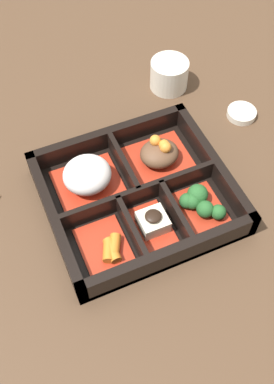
# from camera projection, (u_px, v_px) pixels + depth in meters

# --- Properties ---
(ground_plane) EXTENTS (3.00, 3.00, 0.00)m
(ground_plane) POSITION_uv_depth(u_px,v_px,m) (137.00, 201.00, 0.70)
(ground_plane) COLOR #4C3523
(bento_base) EXTENTS (0.27, 0.25, 0.01)m
(bento_base) POSITION_uv_depth(u_px,v_px,m) (137.00, 199.00, 0.69)
(bento_base) COLOR black
(bento_base) RESTS_ON ground_plane
(bento_rim) EXTENTS (0.27, 0.25, 0.05)m
(bento_rim) POSITION_uv_depth(u_px,v_px,m) (138.00, 194.00, 0.68)
(bento_rim) COLOR black
(bento_rim) RESTS_ON ground_plane
(bowl_rice) EXTENTS (0.10, 0.09, 0.05)m
(bowl_rice) POSITION_uv_depth(u_px,v_px,m) (87.00, 176.00, 0.68)
(bowl_rice) COLOR #B22D19
(bowl_rice) RESTS_ON bento_base
(bowl_stew) EXTENTS (0.10, 0.09, 0.05)m
(bowl_stew) POSITION_uv_depth(u_px,v_px,m) (159.00, 155.00, 0.71)
(bowl_stew) COLOR #B22D19
(bowl_stew) RESTS_ON bento_base
(bowl_carrots) EXTENTS (0.07, 0.08, 0.02)m
(bowl_carrots) POSITION_uv_depth(u_px,v_px,m) (107.00, 247.00, 0.63)
(bowl_carrots) COLOR #B22D19
(bowl_carrots) RESTS_ON bento_base
(bowl_tofu) EXTENTS (0.05, 0.08, 0.04)m
(bowl_tofu) POSITION_uv_depth(u_px,v_px,m) (153.00, 223.00, 0.65)
(bowl_tofu) COLOR #B22D19
(bowl_tofu) RESTS_ON bento_base
(bowl_greens) EXTENTS (0.07, 0.08, 0.04)m
(bowl_greens) POSITION_uv_depth(u_px,v_px,m) (199.00, 202.00, 0.67)
(bowl_greens) COLOR #B22D19
(bowl_greens) RESTS_ON bento_base
(tea_cup) EXTENTS (0.07, 0.07, 0.05)m
(tea_cup) POSITION_uv_depth(u_px,v_px,m) (169.00, 74.00, 0.82)
(tea_cup) COLOR beige
(tea_cup) RESTS_ON ground_plane
(sauce_dish) EXTENTS (0.05, 0.05, 0.01)m
(sauce_dish) POSITION_uv_depth(u_px,v_px,m) (242.00, 113.00, 0.79)
(sauce_dish) COLOR beige
(sauce_dish) RESTS_ON ground_plane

